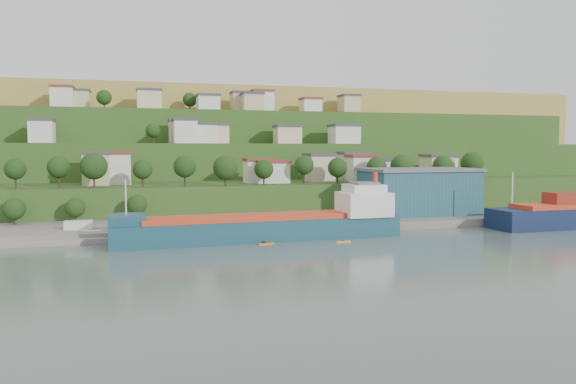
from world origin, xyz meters
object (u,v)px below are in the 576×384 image
object	(u,v)px
cargo_ship_near	(269,228)
caravan	(79,227)
warehouse	(418,191)
kayak_orange	(266,243)

from	to	relation	value
cargo_ship_near	caravan	distance (m)	43.36
warehouse	kayak_orange	world-z (taller)	warehouse
kayak_orange	caravan	bearing A→B (deg)	144.30
cargo_ship_near	caravan	xyz separation A→B (m)	(-41.23, 13.42, -0.04)
cargo_ship_near	caravan	bearing A→B (deg)	159.32
cargo_ship_near	kayak_orange	distance (m)	6.82
cargo_ship_near	warehouse	xyz separation A→B (m)	(48.48, 21.38, 5.79)
warehouse	caravan	bearing A→B (deg)	-175.35
kayak_orange	warehouse	bearing A→B (deg)	19.15
caravan	kayak_orange	bearing A→B (deg)	-23.21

